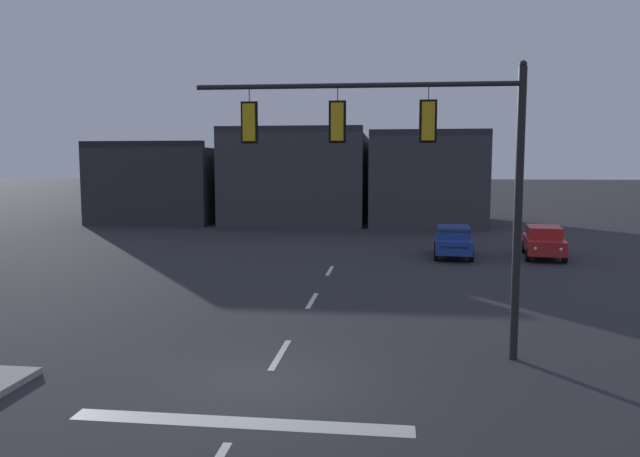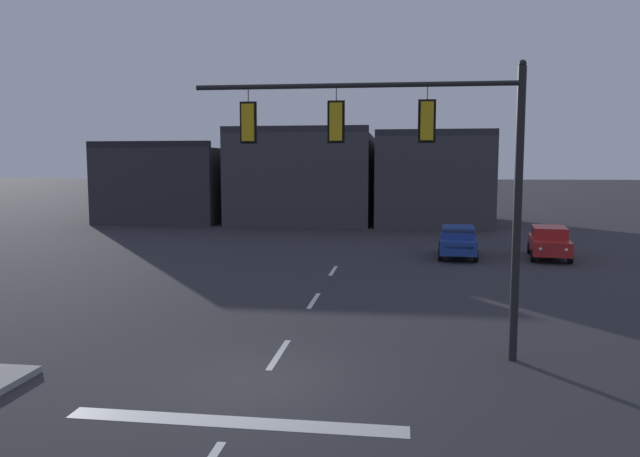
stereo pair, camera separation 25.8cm
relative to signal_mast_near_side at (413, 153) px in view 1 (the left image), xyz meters
The scene contains 7 objects.
ground_plane 6.38m from the signal_mast_near_side, 144.59° to the right, with size 400.00×400.00×0.00m, color #2B2B30.
stop_bar_paint 7.34m from the signal_mast_near_side, 126.91° to the right, with size 6.40×0.50×0.01m, color silver.
lane_centreline 5.96m from the signal_mast_near_side, behind, with size 0.16×26.40×0.01m.
signal_mast_near_side is the anchor object (origin of this frame).
car_lot_nearside 17.28m from the signal_mast_near_side, 80.76° to the left, with size 2.16×4.55×1.61m.
car_lot_middle 18.83m from the signal_mast_near_side, 66.59° to the left, with size 2.43×4.63×1.61m.
building_row 36.34m from the signal_mast_near_side, 102.09° to the left, with size 31.42×13.25×7.69m.
Camera 1 is at (2.72, -12.21, 4.71)m, focal length 33.30 mm.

